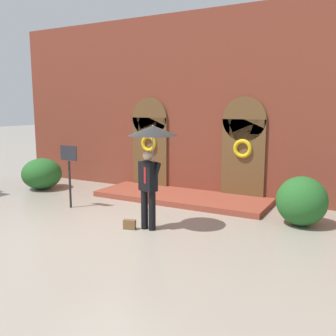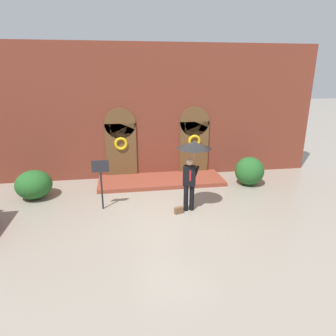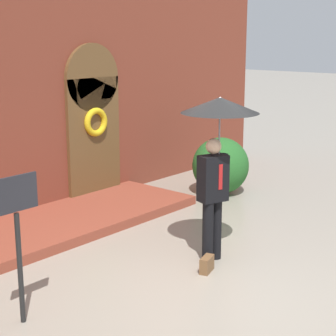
# 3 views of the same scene
# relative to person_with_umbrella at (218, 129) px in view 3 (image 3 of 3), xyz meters

# --- Properties ---
(ground_plane) EXTENTS (80.00, 80.00, 0.00)m
(ground_plane) POSITION_rel_person_with_umbrella_xyz_m (-0.65, -0.27, -1.91)
(ground_plane) COLOR gray
(building_facade) EXTENTS (14.00, 2.30, 5.60)m
(building_facade) POSITION_rel_person_with_umbrella_xyz_m (-0.65, 3.88, 0.77)
(building_facade) COLOR brown
(building_facade) RESTS_ON ground
(person_with_umbrella) EXTENTS (1.10, 1.10, 2.36)m
(person_with_umbrella) POSITION_rel_person_with_umbrella_xyz_m (0.00, 0.00, 0.00)
(person_with_umbrella) COLOR black
(person_with_umbrella) RESTS_ON ground
(handbag) EXTENTS (0.30, 0.19, 0.22)m
(handbag) POSITION_rel_person_with_umbrella_xyz_m (-0.48, -0.20, -1.80)
(handbag) COLOR brown
(handbag) RESTS_ON ground
(sign_post) EXTENTS (0.56, 0.06, 1.72)m
(sign_post) POSITION_rel_person_with_umbrella_xyz_m (-2.96, 0.56, -0.75)
(sign_post) COLOR black
(sign_post) RESTS_ON ground
(shrub_right) EXTENTS (1.17, 1.16, 1.16)m
(shrub_right) POSITION_rel_person_with_umbrella_xyz_m (2.90, 1.98, -1.33)
(shrub_right) COLOR #235B23
(shrub_right) RESTS_ON ground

